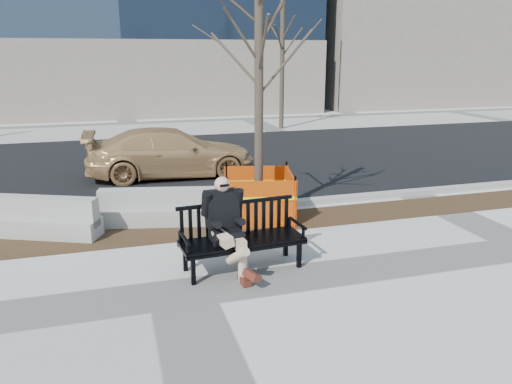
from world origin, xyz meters
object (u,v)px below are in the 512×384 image
jersey_barrier_right (167,224)px  seated_man (226,270)px  bench (243,269)px  tree_fence (259,218)px  sedan (172,176)px  jersey_barrier_left (30,235)px

jersey_barrier_right → seated_man: bearing=-63.0°
bench → tree_fence: tree_fence is taller
jersey_barrier_right → tree_fence: bearing=8.5°
bench → seated_man: seated_man is taller
sedan → jersey_barrier_right: (-0.60, -4.07, 0.00)m
jersey_barrier_left → sedan: bearing=75.3°
jersey_barrier_left → jersey_barrier_right: size_ratio=1.04×
seated_man → tree_fence: bearing=57.3°
bench → seated_man: size_ratio=1.33×
sedan → jersey_barrier_left: (-3.18, -3.99, 0.00)m
bench → jersey_barrier_left: (-3.50, 2.60, 0.00)m
sedan → jersey_barrier_left: size_ratio=1.69×
jersey_barrier_left → jersey_barrier_right: (2.58, -0.08, 0.00)m
bench → jersey_barrier_left: 4.35m
bench → sedan: 6.60m
bench → jersey_barrier_right: bearing=105.5°
jersey_barrier_left → jersey_barrier_right: 2.58m
bench → jersey_barrier_left: size_ratio=0.73×
tree_fence → sedan: size_ratio=1.14×
bench → jersey_barrier_right: size_ratio=0.76×
seated_man → jersey_barrier_left: bearing=136.9°
jersey_barrier_right → bench: bearing=-57.5°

